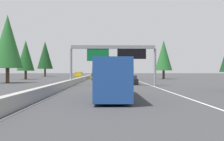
{
  "coord_description": "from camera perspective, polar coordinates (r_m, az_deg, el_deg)",
  "views": [
    {
      "loc": [
        -2.11,
        -5.06,
        2.25
      ],
      "look_at": [
        56.99,
        -5.98,
        2.23
      ],
      "focal_mm": 44.98,
      "sensor_mm": 36.0,
      "label": 1
    }
  ],
  "objects": [
    {
      "name": "ground_plane",
      "position": [
        62.36,
        -5.55,
        -2.05
      ],
      "size": [
        320.0,
        320.0,
        0.0
      ],
      "primitive_type": "plane",
      "color": "#38383A"
    },
    {
      "name": "median_barrier",
      "position": [
        82.31,
        -4.62,
        -1.23
      ],
      "size": [
        180.0,
        0.56,
        0.9
      ],
      "primitive_type": "cube",
      "color": "#9E9B93",
      "rests_on": "ground"
    },
    {
      "name": "shoulder_stripe_right",
      "position": [
        72.44,
        4.23,
        -1.75
      ],
      "size": [
        160.0,
        0.16,
        0.01
      ],
      "primitive_type": "cube",
      "color": "silver",
      "rests_on": "ground"
    },
    {
      "name": "shoulder_stripe_median",
      "position": [
        72.31,
        -4.7,
        -1.76
      ],
      "size": [
        160.0,
        0.16,
        0.01
      ],
      "primitive_type": "cube",
      "color": "silver",
      "rests_on": "ground"
    },
    {
      "name": "sign_gantry_overhead",
      "position": [
        41.08,
        0.48,
        3.46
      ],
      "size": [
        0.5,
        12.68,
        5.92
      ],
      "color": "gray",
      "rests_on": "ground"
    },
    {
      "name": "bus_near_center",
      "position": [
        22.72,
        -0.07,
        -1.32
      ],
      "size": [
        11.5,
        2.55,
        3.1
      ],
      "color": "#1E4793",
      "rests_on": "ground"
    },
    {
      "name": "sedan_mid_right",
      "position": [
        45.57,
        3.98,
        -1.95
      ],
      "size": [
        4.4,
        1.8,
        1.47
      ],
      "color": "black",
      "rests_on": "ground"
    },
    {
      "name": "box_truck_distant_b",
      "position": [
        72.76,
        2.28,
        -0.48
      ],
      "size": [
        8.5,
        2.4,
        2.95
      ],
      "color": "white",
      "rests_on": "ground"
    },
    {
      "name": "sedan_mid_center",
      "position": [
        118.46,
        -2.39,
        -0.74
      ],
      "size": [
        4.4,
        1.8,
        1.47
      ],
      "color": "maroon",
      "rests_on": "ground"
    },
    {
      "name": "minivan_far_left",
      "position": [
        61.34,
        -0.45,
        -1.19
      ],
      "size": [
        5.0,
        1.95,
        1.69
      ],
      "color": "silver",
      "rests_on": "ground"
    },
    {
      "name": "pickup_near_right",
      "position": [
        70.36,
        -0.46,
        -1.07
      ],
      "size": [
        5.6,
        2.0,
        1.86
      ],
      "color": "slate",
      "rests_on": "ground"
    },
    {
      "name": "sedan_far_center",
      "position": [
        72.42,
        -3.59,
        -1.22
      ],
      "size": [
        4.4,
        1.8,
        1.47
      ],
      "color": "#AD931E",
      "rests_on": "ground"
    },
    {
      "name": "bus_far_right",
      "position": [
        58.59,
        2.74,
        -0.5
      ],
      "size": [
        11.5,
        2.55,
        3.1
      ],
      "color": "white",
      "rests_on": "ground"
    },
    {
      "name": "oncoming_near",
      "position": [
        77.13,
        -6.85,
        -0.97
      ],
      "size": [
        5.6,
        2.0,
        1.86
      ],
      "rotation": [
        0.0,
        0.0,
        3.14
      ],
      "color": "#AD931E",
      "rests_on": "ground"
    },
    {
      "name": "conifer_right_mid",
      "position": [
        75.18,
        10.44,
        3.04
      ],
      "size": [
        4.49,
        4.49,
        10.21
      ],
      "color": "#4C3823",
      "rests_on": "ground"
    },
    {
      "name": "conifer_left_near",
      "position": [
        53.83,
        -20.47,
        5.56
      ],
      "size": [
        5.39,
        5.39,
        12.25
      ],
      "color": "#4C3823",
      "rests_on": "ground"
    },
    {
      "name": "conifer_left_mid",
      "position": [
        73.93,
        -17.14,
        2.92
      ],
      "size": [
        4.33,
        4.33,
        9.85
      ],
      "color": "#4C3823",
      "rests_on": "ground"
    },
    {
      "name": "conifer_left_far",
      "position": [
        106.77,
        -13.45,
        3.06
      ],
      "size": [
        5.73,
        5.73,
        13.02
      ],
      "color": "#4C3823",
      "rests_on": "ground"
    }
  ]
}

